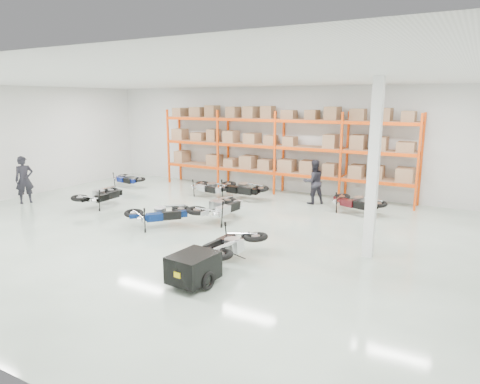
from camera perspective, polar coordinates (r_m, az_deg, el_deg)
The scene contains 14 objects.
room at distance 12.73m, azimuth -6.73°, elevation 4.47°, with size 18.00×18.00×18.00m.
pallet_rack at distance 18.31m, azimuth 5.25°, elevation 6.86°, with size 11.28×0.98×3.62m.
structural_column at distance 11.07m, azimuth 17.35°, elevation 2.84°, with size 0.25×0.25×4.50m, color white.
moto_blue_centre at distance 13.70m, azimuth -10.78°, elevation -2.37°, with size 0.80×1.80×1.10m, color #071B4E, non-canonical shape.
moto_silver_left at distance 14.08m, azimuth -2.84°, elevation -1.52°, with size 0.89×1.99×1.22m, color #B1B4B8, non-canonical shape.
moto_black_far_left at distance 16.83m, azimuth -18.17°, elevation -0.03°, with size 0.81×1.82×1.11m, color black, non-canonical shape.
moto_touring_right at distance 10.57m, azimuth -1.20°, elevation -6.39°, with size 0.84×1.88×1.15m, color black, non-canonical shape.
trailer at distance 9.37m, azimuth -6.22°, elevation -10.00°, with size 0.90×1.71×0.71m.
moto_back_a at distance 20.36m, azimuth -14.77°, elevation 1.99°, with size 0.70×1.57×0.96m, color navy, non-canonical shape.
moto_back_b at distance 17.72m, azimuth -4.10°, elevation 1.01°, with size 0.75×1.69×1.03m, color #B1B5BB, non-canonical shape.
moto_back_c at distance 17.20m, azimuth 0.11°, elevation 0.95°, with size 0.86×1.93×1.18m, color black, non-canonical shape.
moto_back_d at distance 15.57m, azimuth 15.26°, elevation -0.87°, with size 0.79×1.77×1.08m, color #3E0C10, non-canonical shape.
person_left at distance 18.51m, azimuth -26.82°, elevation 1.46°, with size 0.67×0.44×1.83m, color black.
person_back at distance 16.66m, azimuth 9.79°, elevation 1.34°, with size 0.83×0.65×1.71m, color #22222A.
Camera 1 is at (7.42, -10.21, 3.94)m, focal length 32.00 mm.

